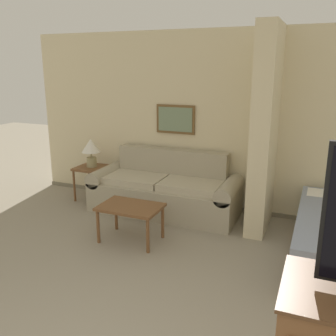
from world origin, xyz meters
name	(u,v)px	position (x,y,z in m)	size (l,w,h in m)	color
wall_back	(243,124)	(0.00, 4.30, 1.29)	(6.85, 0.16, 2.60)	beige
wall_partition_pillar	(265,131)	(0.37, 3.81, 1.30)	(0.24, 0.87, 2.60)	beige
couch	(165,191)	(-1.01, 3.82, 0.32)	(2.17, 0.84, 0.89)	tan
coffee_table	(130,210)	(-1.02, 2.78, 0.40)	(0.75, 0.51, 0.46)	brown
side_table	(92,172)	(-2.30, 3.88, 0.46)	(0.48, 0.48, 0.54)	brown
table_lamp	(91,148)	(-2.30, 3.88, 0.84)	(0.30, 0.30, 0.45)	tan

